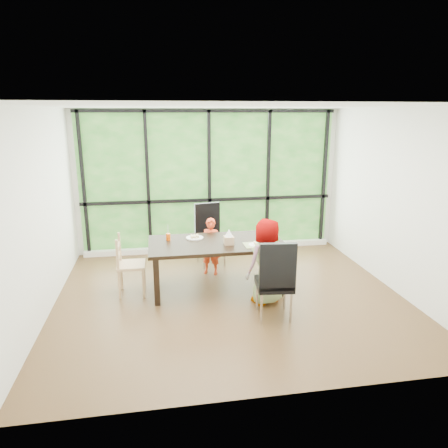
{
  "coord_description": "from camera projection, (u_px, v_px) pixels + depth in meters",
  "views": [
    {
      "loc": [
        -1.01,
        -5.48,
        2.61
      ],
      "look_at": [
        -0.05,
        0.21,
        1.05
      ],
      "focal_mm": 32.93,
      "sensor_mm": 36.0,
      "label": 1
    }
  ],
  "objects": [
    {
      "name": "plate_far",
      "position": [
        195.0,
        238.0,
        6.31
      ],
      "size": [
        0.26,
        0.26,
        0.02
      ],
      "primitive_type": "cylinder",
      "color": "white",
      "rests_on": "dining_table"
    },
    {
      "name": "plate_near",
      "position": [
        256.0,
        245.0,
        5.98
      ],
      "size": [
        0.21,
        0.21,
        0.01
      ],
      "primitive_type": "cylinder",
      "color": "white",
      "rests_on": "dining_table"
    },
    {
      "name": "child_older",
      "position": [
        265.0,
        262.0,
        5.71
      ],
      "size": [
        0.7,
        0.59,
        1.23
      ],
      "primitive_type": "imported",
      "rotation": [
        0.0,
        0.0,
        3.53
      ],
      "color": "slate",
      "rests_on": "ground"
    },
    {
      "name": "window_mullions",
      "position": [
        209.0,
        182.0,
        7.79
      ],
      "size": [
        4.8,
        0.06,
        2.65
      ],
      "primitive_type": null,
      "color": "black",
      "rests_on": "back_wall"
    },
    {
      "name": "back_wall",
      "position": [
        209.0,
        181.0,
        7.85
      ],
      "size": [
        5.0,
        0.0,
        5.0
      ],
      "primitive_type": "plane",
      "rotation": [
        1.57,
        0.0,
        0.0
      ],
      "color": "silver",
      "rests_on": "ground"
    },
    {
      "name": "straw_white",
      "position": [
        168.0,
        231.0,
        6.18
      ],
      "size": [
        0.01,
        0.04,
        0.2
      ],
      "primitive_type": "cylinder",
      "rotation": [
        0.14,
        0.0,
        0.0
      ],
      "color": "white",
      "rests_on": "orange_cup"
    },
    {
      "name": "white_mug",
      "position": [
        276.0,
        235.0,
        6.34
      ],
      "size": [
        0.08,
        0.08,
        0.09
      ],
      "primitive_type": "cylinder",
      "color": "white",
      "rests_on": "dining_table"
    },
    {
      "name": "child_toddler",
      "position": [
        211.0,
        246.0,
        6.8
      ],
      "size": [
        0.41,
        0.35,
        0.95
      ],
      "primitive_type": "imported",
      "rotation": [
        0.0,
        0.0,
        -0.41
      ],
      "color": "red",
      "rests_on": "ground"
    },
    {
      "name": "crepe_rolls_far",
      "position": [
        195.0,
        236.0,
        6.3
      ],
      "size": [
        0.15,
        0.12,
        0.04
      ],
      "primitive_type": null,
      "color": "tan",
      "rests_on": "plate_far"
    },
    {
      "name": "window_sill",
      "position": [
        210.0,
        247.0,
        8.09
      ],
      "size": [
        4.8,
        0.12,
        0.1
      ],
      "primitive_type": "cube",
      "color": "silver",
      "rests_on": "ground"
    },
    {
      "name": "foliage_backdrop",
      "position": [
        209.0,
        182.0,
        7.83
      ],
      "size": [
        4.8,
        0.02,
        2.65
      ],
      "primitive_type": "cube",
      "color": "#1E4E1A",
      "rests_on": "back_wall"
    },
    {
      "name": "chair_window_leather",
      "position": [
        211.0,
        235.0,
        7.2
      ],
      "size": [
        0.54,
        0.54,
        1.08
      ],
      "primitive_type": "cube",
      "rotation": [
        0.0,
        0.0,
        0.18
      ],
      "color": "black",
      "rests_on": "ground"
    },
    {
      "name": "placemat",
      "position": [
        258.0,
        245.0,
        5.99
      ],
      "size": [
        0.39,
        0.29,
        0.01
      ],
      "primitive_type": "cube",
      "color": "tan",
      "rests_on": "dining_table"
    },
    {
      "name": "dining_table",
      "position": [
        216.0,
        265.0,
        6.23
      ],
      "size": [
        2.06,
        1.15,
        0.75
      ],
      "primitive_type": "cube",
      "rotation": [
        0.0,
        0.0,
        -0.06
      ],
      "color": "black",
      "rests_on": "ground"
    },
    {
      "name": "straw_pink",
      "position": [
        276.0,
        234.0,
        5.95
      ],
      "size": [
        0.01,
        0.04,
        0.2
      ],
      "primitive_type": "cylinder",
      "rotation": [
        0.14,
        0.0,
        0.0
      ],
      "color": "pink",
      "rests_on": "green_cup"
    },
    {
      "name": "tissue",
      "position": [
        229.0,
        233.0,
        5.98
      ],
      "size": [
        0.12,
        0.12,
        0.11
      ],
      "primitive_type": "cone",
      "color": "white",
      "rests_on": "tissue_box"
    },
    {
      "name": "orange_cup",
      "position": [
        168.0,
        237.0,
        6.21
      ],
      "size": [
        0.07,
        0.07,
        0.1
      ],
      "primitive_type": "cylinder",
      "color": "#F05406",
      "rests_on": "dining_table"
    },
    {
      "name": "chair_interior_leather",
      "position": [
        274.0,
        278.0,
        5.32
      ],
      "size": [
        0.5,
        0.5,
        1.08
      ],
      "primitive_type": "cube",
      "rotation": [
        0.0,
        0.0,
        3.04
      ],
      "color": "black",
      "rests_on": "ground"
    },
    {
      "name": "tissue_box",
      "position": [
        229.0,
        240.0,
        6.01
      ],
      "size": [
        0.14,
        0.14,
        0.12
      ],
      "primitive_type": "cube",
      "color": "tan",
      "rests_on": "dining_table"
    },
    {
      "name": "green_cup",
      "position": [
        276.0,
        241.0,
        5.98
      ],
      "size": [
        0.08,
        0.08,
        0.13
      ],
      "primitive_type": "cylinder",
      "color": "#5DBA34",
      "rests_on": "dining_table"
    },
    {
      "name": "chair_end_beech",
      "position": [
        131.0,
        265.0,
        6.04
      ],
      "size": [
        0.41,
        0.43,
        0.9
      ],
      "primitive_type": "cube",
      "rotation": [
        0.0,
        0.0,
        1.56
      ],
      "color": "tan",
      "rests_on": "ground"
    },
    {
      "name": "ground",
      "position": [
        230.0,
        296.0,
        6.06
      ],
      "size": [
        5.0,
        5.0,
        0.0
      ],
      "primitive_type": "plane",
      "color": "black",
      "rests_on": "ground"
    },
    {
      "name": "crepe_rolls_near",
      "position": [
        256.0,
        243.0,
        5.97
      ],
      "size": [
        0.05,
        0.12,
        0.04
      ],
      "primitive_type": null,
      "color": "tan",
      "rests_on": "plate_near"
    }
  ]
}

